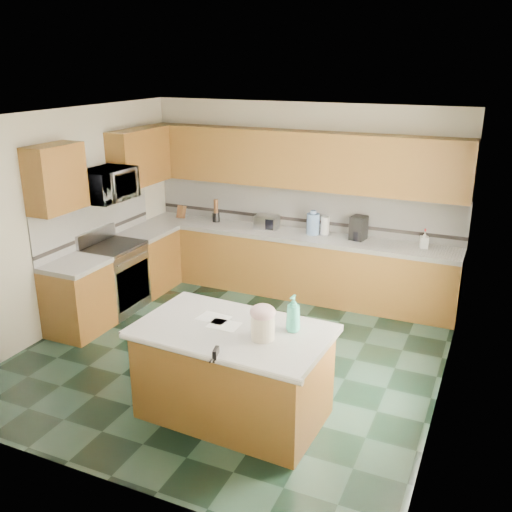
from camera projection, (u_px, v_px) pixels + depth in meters
The scene contains 52 objects.
floor at pixel (232, 354), 6.63m from camera, with size 4.60×4.60×0.00m, color black.
ceiling at pixel (228, 117), 5.75m from camera, with size 4.60×4.60×0.00m, color white.
wall_back at pixel (302, 199), 8.19m from camera, with size 4.60×0.04×2.70m, color beige.
wall_front at pixel (90, 332), 4.19m from camera, with size 4.60×0.04×2.70m, color beige.
wall_left at pixel (63, 221), 7.08m from camera, with size 0.04×4.60×2.70m, color beige.
wall_right at pixel (454, 275), 5.30m from camera, with size 0.04×4.60×2.70m, color beige.
back_base_cab at pixel (293, 266), 8.22m from camera, with size 4.60×0.60×0.86m, color #4E2E10.
back_countertop at pixel (294, 235), 8.07m from camera, with size 4.60×0.64×0.06m, color white.
back_upper_cab at pixel (299, 160), 7.84m from camera, with size 4.60×0.33×0.78m, color #4E2E10.
back_backsplash at pixel (301, 207), 8.20m from camera, with size 4.60×0.02×0.63m, color silver.
back_accent_band at pixel (301, 220), 8.26m from camera, with size 4.60×0.01×0.05m, color black.
left_base_cab_rear at pixel (148, 262), 8.37m from camera, with size 0.60×0.82×0.86m, color #4E2E10.
left_counter_rear at pixel (147, 232), 8.22m from camera, with size 0.64×0.82×0.06m, color white.
left_base_cab_front at pixel (78, 300), 7.05m from camera, with size 0.60×0.72×0.86m, color #4E2E10.
left_counter_front at pixel (74, 265), 6.90m from camera, with size 0.64×0.72×0.06m, color white.
left_backsplash at pixel (95, 219), 7.58m from camera, with size 0.02×2.30×0.63m, color silver.
left_accent_band at pixel (97, 233), 7.64m from camera, with size 0.01×2.30×0.05m, color black.
left_upper_cab_rear at pixel (139, 157), 8.05m from camera, with size 0.33×1.09×0.78m, color #4E2E10.
left_upper_cab_front at pixel (56, 178), 6.61m from camera, with size 0.33×0.72×0.78m, color #4E2E10.
range_body at pixel (115, 279), 7.69m from camera, with size 0.60×0.76×0.88m, color #B7B7BC.
range_oven_door at pixel (133, 285), 7.59m from camera, with size 0.02×0.68×0.55m, color black.
range_cooktop at pixel (112, 247), 7.54m from camera, with size 0.62×0.78×0.04m, color black.
range_handle at pixel (133, 258), 7.45m from camera, with size 0.02×0.02×0.66m, color #B7B7BC.
range_backguard at pixel (96, 236), 7.60m from camera, with size 0.06×0.76×0.18m, color #B7B7BC.
microwave at pixel (107, 185), 7.26m from camera, with size 0.73×0.50×0.41m, color #B7B7BC.
island_base at pixel (233, 375), 5.37m from camera, with size 1.67×0.95×0.86m, color #4E2E10.
island_top at pixel (233, 331), 5.22m from camera, with size 1.77×1.05×0.06m, color white.
island_bullnose at pixel (205, 357), 4.77m from camera, with size 0.06×0.06×1.77m, color white.
treat_jar at pixel (263, 327), 4.98m from camera, with size 0.21×0.21×0.22m, color silver.
treat_jar_lid at pixel (263, 312), 4.94m from camera, with size 0.23×0.23×0.14m, color #EFC0CC.
treat_jar_knob at pixel (263, 307), 4.92m from camera, with size 0.03×0.03×0.07m, color tan.
treat_jar_knob_end_l at pixel (259, 306), 4.93m from camera, with size 0.04×0.04×0.04m, color tan.
treat_jar_knob_end_r at pixel (267, 308), 4.91m from camera, with size 0.04×0.04×0.04m, color tan.
soap_bottle_island at pixel (293, 313), 5.11m from camera, with size 0.13×0.13×0.34m, color #3DB89C.
paper_sheet_a at pixel (224, 325), 5.27m from camera, with size 0.29×0.22×0.00m, color white.
paper_sheet_b at pixel (214, 318), 5.42m from camera, with size 0.29×0.22×0.00m, color white.
clamp_body at pixel (216, 354), 4.73m from camera, with size 0.03×0.11×0.10m, color black.
clamp_handle at pixel (212, 360), 4.68m from camera, with size 0.02×0.02×0.08m, color black.
knife_block at pixel (181, 212), 8.79m from camera, with size 0.11×0.09×0.19m, color #472814.
utensil_crock at pixel (216, 217), 8.59m from camera, with size 0.11×0.11×0.14m, color black.
utensil_bundle at pixel (216, 206), 8.54m from camera, with size 0.07×0.07×0.20m, color #472814.
toaster_oven at pixel (267, 222), 8.24m from camera, with size 0.33×0.23×0.19m, color #B7B7BC.
toaster_oven_door at pixel (264, 224), 8.14m from camera, with size 0.29×0.01×0.15m, color black.
paper_towel at pixel (325, 226), 7.94m from camera, with size 0.12×0.12×0.27m, color white.
paper_towel_base at pixel (325, 234), 7.98m from camera, with size 0.18×0.18×0.01m, color #B7B7BC.
water_jug at pixel (313, 224), 7.96m from camera, with size 0.18×0.18×0.30m, color #7196CD.
water_jug_neck at pixel (313, 212), 7.90m from camera, with size 0.08×0.08×0.04m, color #7196CD.
coffee_maker at pixel (359, 228), 7.72m from camera, with size 0.19×0.21×0.33m, color black.
coffee_carafe at pixel (357, 236), 7.71m from camera, with size 0.13×0.13×0.13m, color black.
soap_bottle_back at pixel (424, 240), 7.38m from camera, with size 0.10×0.11×0.23m, color white.
soap_back_cap at pixel (425, 230), 7.33m from camera, with size 0.02×0.02×0.03m, color red.
window_light_proxy at pixel (450, 266), 5.09m from camera, with size 0.02×1.40×1.10m, color white.
Camera 1 is at (2.65, -5.27, 3.25)m, focal length 40.00 mm.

